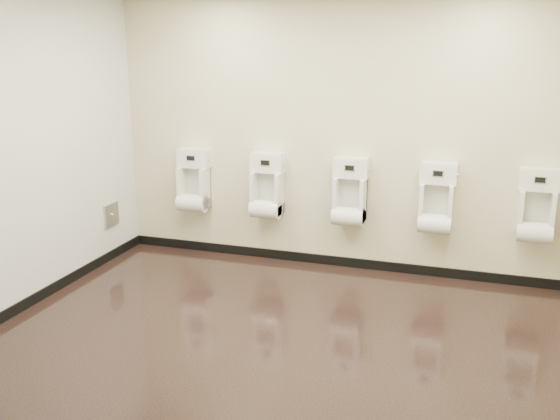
# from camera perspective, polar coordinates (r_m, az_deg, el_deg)

# --- Properties ---
(ground) EXTENTS (5.00, 3.50, 0.00)m
(ground) POSITION_cam_1_polar(r_m,az_deg,el_deg) (5.21, 1.56, -11.49)
(ground) COLOR black
(ground) RESTS_ON ground
(back_wall) EXTENTS (5.00, 0.02, 2.80)m
(back_wall) POSITION_cam_1_polar(r_m,az_deg,el_deg) (6.42, 6.13, 6.71)
(back_wall) COLOR beige
(back_wall) RESTS_ON ground
(front_wall) EXTENTS (5.00, 0.02, 2.80)m
(front_wall) POSITION_cam_1_polar(r_m,az_deg,el_deg) (3.16, -7.32, -2.32)
(front_wall) COLOR beige
(front_wall) RESTS_ON ground
(left_wall) EXTENTS (0.02, 3.50, 2.80)m
(left_wall) POSITION_cam_1_polar(r_m,az_deg,el_deg) (5.95, -22.19, 4.98)
(left_wall) COLOR beige
(left_wall) RESTS_ON ground
(tile_overlay_left) EXTENTS (0.01, 3.50, 2.80)m
(tile_overlay_left) POSITION_cam_1_polar(r_m,az_deg,el_deg) (5.94, -22.16, 4.98)
(tile_overlay_left) COLOR white
(tile_overlay_left) RESTS_ON ground
(skirting_back) EXTENTS (5.00, 0.02, 0.10)m
(skirting_back) POSITION_cam_1_polar(r_m,az_deg,el_deg) (6.75, 5.79, -4.71)
(skirting_back) COLOR black
(skirting_back) RESTS_ON ground
(skirting_left) EXTENTS (0.02, 3.50, 0.10)m
(skirting_left) POSITION_cam_1_polar(r_m,az_deg,el_deg) (6.30, -20.87, -7.18)
(skirting_left) COLOR black
(skirting_left) RESTS_ON ground
(access_panel) EXTENTS (0.04, 0.25, 0.25)m
(access_panel) POSITION_cam_1_polar(r_m,az_deg,el_deg) (7.06, -15.17, -0.42)
(access_panel) COLOR #9E9EA3
(access_panel) RESTS_ON left_wall
(urinal_0) EXTENTS (0.36, 0.27, 0.68)m
(urinal_0) POSITION_cam_1_polar(r_m,az_deg,el_deg) (6.97, -7.90, 2.29)
(urinal_0) COLOR white
(urinal_0) RESTS_ON back_wall
(urinal_1) EXTENTS (0.36, 0.27, 0.68)m
(urinal_1) POSITION_cam_1_polar(r_m,az_deg,el_deg) (6.64, -1.21, 1.80)
(urinal_1) COLOR white
(urinal_1) RESTS_ON back_wall
(urinal_2) EXTENTS (0.36, 0.27, 0.68)m
(urinal_2) POSITION_cam_1_polar(r_m,az_deg,el_deg) (6.41, 6.39, 1.21)
(urinal_2) COLOR white
(urinal_2) RESTS_ON back_wall
(urinal_3) EXTENTS (0.36, 0.27, 0.68)m
(urinal_3) POSITION_cam_1_polar(r_m,az_deg,el_deg) (6.30, 14.09, 0.59)
(urinal_3) COLOR white
(urinal_3) RESTS_ON back_wall
(urinal_4) EXTENTS (0.36, 0.27, 0.68)m
(urinal_4) POSITION_cam_1_polar(r_m,az_deg,el_deg) (6.31, 22.37, -0.09)
(urinal_4) COLOR white
(urinal_4) RESTS_ON back_wall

